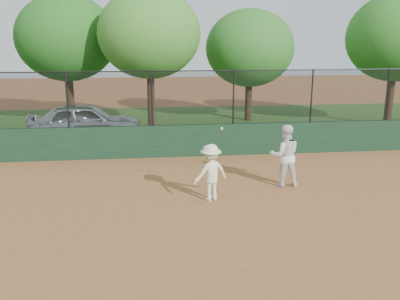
{
  "coord_description": "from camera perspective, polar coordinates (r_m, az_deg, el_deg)",
  "views": [
    {
      "loc": [
        -0.67,
        -10.17,
        4.38
      ],
      "look_at": [
        0.8,
        2.2,
        1.2
      ],
      "focal_mm": 40.0,
      "sensor_mm": 36.0,
      "label": 1
    }
  ],
  "objects": [
    {
      "name": "tree_4",
      "position": [
        24.05,
        23.83,
        12.99
      ],
      "size": [
        4.85,
        4.41,
        6.42
      ],
      "color": "#432A18",
      "rests_on": "ground"
    },
    {
      "name": "tree_1",
      "position": [
        23.43,
        -16.74,
        13.56
      ],
      "size": [
        4.9,
        4.45,
        6.43
      ],
      "color": "#442C17",
      "rests_on": "ground"
    },
    {
      "name": "tree_2",
      "position": [
        20.97,
        -6.5,
        14.55
      ],
      "size": [
        4.7,
        4.27,
        6.53
      ],
      "color": "#442C18",
      "rests_on": "ground"
    },
    {
      "name": "fence_assembly",
      "position": [
        16.32,
        -4.5,
        6.73
      ],
      "size": [
        26.0,
        0.06,
        2.0
      ],
      "color": "black",
      "rests_on": "back_wall"
    },
    {
      "name": "tree_3",
      "position": [
        23.73,
        6.39,
        12.81
      ],
      "size": [
        4.6,
        4.19,
        5.78
      ],
      "color": "#3D2714",
      "rests_on": "ground"
    },
    {
      "name": "player_second",
      "position": [
        13.52,
        10.77,
        -0.69
      ],
      "size": [
        0.95,
        0.77,
        1.87
      ],
      "primitive_type": "imported",
      "rotation": [
        0.0,
        0.0,
        3.08
      ],
      "color": "white",
      "rests_on": "ground"
    },
    {
      "name": "ground",
      "position": [
        11.09,
        -2.8,
        -8.96
      ],
      "size": [
        80.0,
        80.0,
        0.0
      ],
      "primitive_type": "plane",
      "color": "#9E6033",
      "rests_on": "ground"
    },
    {
      "name": "back_wall",
      "position": [
        16.62,
        -4.29,
        1.14
      ],
      "size": [
        26.0,
        0.2,
        1.2
      ],
      "primitive_type": "cube",
      "color": "#1A3922",
      "rests_on": "ground"
    },
    {
      "name": "parked_car",
      "position": [
        19.76,
        -14.46,
        3.48
      ],
      "size": [
        4.98,
        2.47,
        1.63
      ],
      "primitive_type": "imported",
      "rotation": [
        0.0,
        0.0,
        1.69
      ],
      "color": "silver",
      "rests_on": "ground"
    },
    {
      "name": "player_main",
      "position": [
        12.14,
        1.37,
        -2.89
      ],
      "size": [
        1.17,
        0.95,
        2.08
      ],
      "color": "#F0F2CD",
      "rests_on": "ground"
    },
    {
      "name": "grass_strip",
      "position": [
        22.6,
        -4.95,
        3.11
      ],
      "size": [
        36.0,
        12.0,
        0.01
      ],
      "primitive_type": "cube",
      "color": "#254A17",
      "rests_on": "ground"
    }
  ]
}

